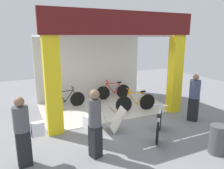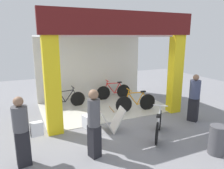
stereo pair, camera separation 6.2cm
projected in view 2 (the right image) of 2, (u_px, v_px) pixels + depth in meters
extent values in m
plane|color=gray|center=(121.00, 121.00, 7.51)|extent=(18.13, 18.13, 0.00)
cube|color=beige|center=(104.00, 107.00, 8.93)|extent=(5.06, 3.21, 0.02)
cube|color=silver|center=(91.00, 67.00, 10.02)|extent=(5.06, 0.12, 2.97)
cube|color=yellow|center=(52.00, 86.00, 6.25)|extent=(0.46, 0.36, 2.97)
cube|color=yellow|center=(175.00, 75.00, 8.10)|extent=(0.46, 0.36, 2.97)
cube|color=#591414|center=(125.00, 23.00, 6.62)|extent=(5.26, 0.20, 0.74)
cube|color=silver|center=(104.00, 36.00, 8.27)|extent=(5.06, 3.21, 0.06)
cylinder|color=black|center=(123.00, 91.00, 10.18)|extent=(0.66, 0.10, 0.66)
cylinder|color=black|center=(103.00, 93.00, 9.84)|extent=(0.66, 0.10, 0.66)
cylinder|color=red|center=(119.00, 92.00, 10.11)|extent=(0.44, 0.07, 0.09)
cylinder|color=red|center=(117.00, 88.00, 10.03)|extent=(0.29, 0.06, 0.49)
cylinder|color=red|center=(111.00, 88.00, 9.92)|extent=(0.41, 0.07, 0.52)
cylinder|color=red|center=(113.00, 83.00, 9.91)|extent=(0.63, 0.09, 0.05)
cylinder|color=red|center=(121.00, 87.00, 10.09)|extent=(0.22, 0.05, 0.44)
cylinder|color=red|center=(105.00, 88.00, 9.83)|extent=(0.20, 0.05, 0.46)
cylinder|color=red|center=(107.00, 82.00, 9.79)|extent=(0.06, 0.04, 0.14)
cylinder|color=red|center=(107.00, 81.00, 9.78)|extent=(0.07, 0.46, 0.03)
cube|color=black|center=(120.00, 82.00, 10.01)|extent=(0.21, 0.12, 0.05)
cylinder|color=black|center=(147.00, 102.00, 8.52)|extent=(0.66, 0.12, 0.66)
cylinder|color=black|center=(124.00, 105.00, 8.21)|extent=(0.66, 0.12, 0.66)
cylinder|color=orange|center=(142.00, 103.00, 8.46)|extent=(0.45, 0.08, 0.09)
cylinder|color=orange|center=(140.00, 98.00, 8.38)|extent=(0.29, 0.07, 0.50)
cylinder|color=orange|center=(133.00, 99.00, 8.28)|extent=(0.41, 0.08, 0.52)
cylinder|color=orange|center=(136.00, 93.00, 8.27)|extent=(0.63, 0.10, 0.05)
cylinder|color=orange|center=(145.00, 97.00, 8.44)|extent=(0.22, 0.06, 0.44)
cylinder|color=orange|center=(126.00, 99.00, 8.19)|extent=(0.20, 0.06, 0.46)
cylinder|color=orange|center=(129.00, 91.00, 8.16)|extent=(0.06, 0.04, 0.14)
cylinder|color=orange|center=(129.00, 90.00, 8.14)|extent=(0.08, 0.46, 0.03)
cube|color=black|center=(143.00, 91.00, 8.36)|extent=(0.21, 0.12, 0.05)
cylinder|color=black|center=(55.00, 102.00, 8.58)|extent=(0.62, 0.06, 0.62)
cylinder|color=black|center=(78.00, 99.00, 9.00)|extent=(0.62, 0.06, 0.62)
cylinder|color=black|center=(60.00, 102.00, 8.69)|extent=(0.42, 0.05, 0.08)
cylinder|color=black|center=(62.00, 97.00, 8.68)|extent=(0.27, 0.04, 0.47)
cylinder|color=black|center=(69.00, 96.00, 8.80)|extent=(0.38, 0.04, 0.49)
cylinder|color=black|center=(66.00, 91.00, 8.70)|extent=(0.60, 0.05, 0.05)
cylinder|color=black|center=(57.00, 97.00, 8.58)|extent=(0.21, 0.04, 0.42)
cylinder|color=black|center=(75.00, 95.00, 8.91)|extent=(0.19, 0.04, 0.43)
cylinder|color=black|center=(73.00, 88.00, 8.81)|extent=(0.05, 0.04, 0.13)
cylinder|color=black|center=(73.00, 87.00, 8.79)|extent=(0.04, 0.44, 0.03)
cube|color=black|center=(59.00, 91.00, 8.57)|extent=(0.19, 0.10, 0.05)
cylinder|color=black|center=(157.00, 134.00, 5.82)|extent=(0.46, 0.51, 0.64)
cylinder|color=black|center=(160.00, 120.00, 6.74)|extent=(0.46, 0.51, 0.64)
cylinder|color=white|center=(158.00, 131.00, 6.04)|extent=(0.31, 0.34, 0.08)
cylinder|color=white|center=(158.00, 123.00, 6.08)|extent=(0.21, 0.23, 0.48)
cylinder|color=white|center=(159.00, 119.00, 6.36)|extent=(0.29, 0.32, 0.50)
cylinder|color=white|center=(159.00, 113.00, 6.19)|extent=(0.43, 0.48, 0.05)
cylinder|color=white|center=(158.00, 125.00, 5.87)|extent=(0.17, 0.18, 0.43)
cylinder|color=white|center=(160.00, 115.00, 6.60)|extent=(0.15, 0.17, 0.44)
cylinder|color=white|center=(160.00, 107.00, 6.45)|extent=(0.06, 0.06, 0.13)
cylinder|color=white|center=(160.00, 105.00, 6.43)|extent=(0.35, 0.32, 0.03)
cube|color=black|center=(158.00, 116.00, 5.90)|extent=(0.20, 0.21, 0.05)
cube|color=silver|center=(106.00, 121.00, 6.57)|extent=(0.48, 0.60, 0.74)
cube|color=silver|center=(117.00, 120.00, 6.68)|extent=(0.48, 0.60, 0.74)
cylinder|color=olive|center=(112.00, 109.00, 6.54)|extent=(0.11, 0.55, 0.03)
cube|color=black|center=(193.00, 109.00, 7.43)|extent=(0.37, 0.40, 0.83)
cylinder|color=#3F4766|center=(195.00, 89.00, 7.26)|extent=(0.49, 0.49, 0.63)
sphere|color=#8C664C|center=(196.00, 77.00, 7.17)|extent=(0.20, 0.20, 0.20)
cube|color=black|center=(94.00, 141.00, 5.21)|extent=(0.31, 0.33, 0.82)
cylinder|color=#4C4C51|center=(94.00, 113.00, 5.04)|extent=(0.38, 0.38, 0.67)
sphere|color=#8C664C|center=(93.00, 94.00, 4.94)|extent=(0.24, 0.24, 0.24)
cube|color=white|center=(87.00, 122.00, 5.34)|extent=(0.22, 0.29, 0.32)
cube|color=black|center=(23.00, 148.00, 4.85)|extent=(0.33, 0.27, 0.87)
cylinder|color=#4C4C51|center=(20.00, 119.00, 4.69)|extent=(0.38, 0.38, 0.57)
sphere|color=#8C664C|center=(18.00, 102.00, 4.60)|extent=(0.22, 0.22, 0.22)
cube|color=white|center=(37.00, 129.00, 4.93)|extent=(0.30, 0.20, 0.33)
cylinder|color=#4C4C51|center=(217.00, 140.00, 5.34)|extent=(0.42, 0.42, 0.76)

